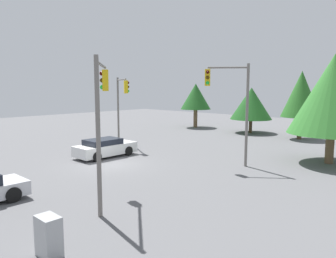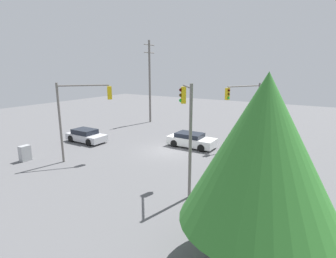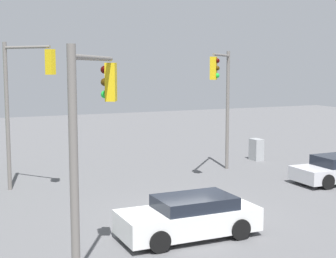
{
  "view_description": "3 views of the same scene",
  "coord_description": "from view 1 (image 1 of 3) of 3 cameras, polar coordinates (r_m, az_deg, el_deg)",
  "views": [
    {
      "loc": [
        -17.41,
        12.92,
        5.11
      ],
      "look_at": [
        -2.76,
        -2.68,
        2.37
      ],
      "focal_mm": 35.0,
      "sensor_mm": 36.0,
      "label": 1
    },
    {
      "loc": [
        -19.45,
        -12.08,
        7.38
      ],
      "look_at": [
        -1.43,
        -0.9,
        2.45
      ],
      "focal_mm": 28.0,
      "sensor_mm": 36.0,
      "label": 2
    },
    {
      "loc": [
        16.8,
        -8.59,
        5.6
      ],
      "look_at": [
        -0.52,
        -0.74,
        3.22
      ],
      "focal_mm": 55.0,
      "sensor_mm": 36.0,
      "label": 3
    }
  ],
  "objects": [
    {
      "name": "traffic_signal_cross",
      "position": [
        14.39,
        -11.57,
        4.09
      ],
      "size": [
        3.27,
        2.86,
        6.32
      ],
      "rotation": [
        0.0,
        0.0,
        -0.71
      ],
      "color": "slate",
      "rests_on": "ground_plane"
    },
    {
      "name": "tree_behind",
      "position": [
        41.91,
        4.84,
        5.63
      ],
      "size": [
        3.83,
        3.83,
        5.57
      ],
      "color": "brown",
      "rests_on": "ground_plane"
    },
    {
      "name": "electrical_cabinet",
      "position": [
        11.02,
        -20.06,
        -17.15
      ],
      "size": [
        0.81,
        0.55,
        1.26
      ],
      "primitive_type": "cube",
      "color": "#9EA0A3",
      "rests_on": "ground_plane"
    },
    {
      "name": "tree_left",
      "position": [
        24.26,
        26.8,
        5.42
      ],
      "size": [
        5.64,
        5.64,
        7.29
      ],
      "color": "brown",
      "rests_on": "ground_plane"
    },
    {
      "name": "traffic_signal_aux",
      "position": [
        21.31,
        11.01,
        5.31
      ],
      "size": [
        2.31,
        1.9,
        6.59
      ],
      "rotation": [
        0.0,
        0.0,
        0.66
      ],
      "color": "slate",
      "rests_on": "ground_plane"
    },
    {
      "name": "traffic_signal_main",
      "position": [
        29.23,
        -8.14,
        5.34
      ],
      "size": [
        3.85,
        2.24,
        6.01
      ],
      "rotation": [
        0.0,
        0.0,
        2.64
      ],
      "color": "slate",
      "rests_on": "ground_plane"
    },
    {
      "name": "sedan_white",
      "position": [
        24.64,
        -10.91,
        -3.22
      ],
      "size": [
        2.04,
        4.57,
        1.35
      ],
      "rotation": [
        0.0,
        0.0,
        3.14
      ],
      "color": "silver",
      "rests_on": "ground_plane"
    },
    {
      "name": "tree_right",
      "position": [
        34.71,
        22.19,
        5.62
      ],
      "size": [
        3.75,
        3.75,
        6.7
      ],
      "color": "#4C3823",
      "rests_on": "ground_plane"
    },
    {
      "name": "tree_far",
      "position": [
        37.85,
        14.29,
        4.33
      ],
      "size": [
        4.61,
        4.61,
        5.08
      ],
      "color": "#4C3823",
      "rests_on": "ground_plane"
    },
    {
      "name": "ground_plane",
      "position": [
        22.28,
        -10.01,
        -6.09
      ],
      "size": [
        80.0,
        80.0,
        0.0
      ],
      "primitive_type": "plane",
      "color": "#5B5B5E"
    }
  ]
}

